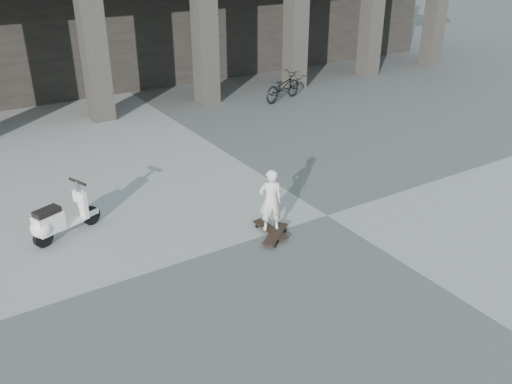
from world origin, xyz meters
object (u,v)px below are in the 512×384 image
longboard (270,230)px  bicycle (283,87)px  child (271,200)px  scooter (55,221)px  skateboard_spare (275,234)px

longboard → bicycle: 9.04m
child → bicycle: child is taller
longboard → child: (0.00, -0.00, 0.62)m
longboard → scooter: bearing=59.2°
skateboard_spare → child: bearing=43.9°
scooter → skateboard_spare: bearing=-52.5°
skateboard_spare → longboard: bearing=43.9°
child → skateboard_spare: bearing=101.5°
longboard → child: size_ratio=0.75×
skateboard_spare → child: child is taller
scooter → bicycle: bearing=10.6°
scooter → bicycle: scooter is taller
longboard → child: child is taller
longboard → skateboard_spare: bearing=169.2°
child → bicycle: (5.35, 7.28, -0.22)m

